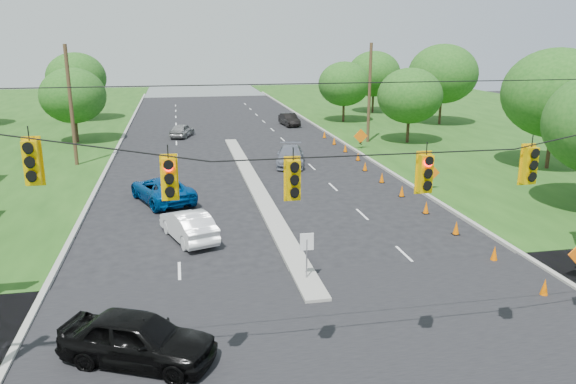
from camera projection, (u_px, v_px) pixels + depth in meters
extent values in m
plane|color=black|center=(351.00, 364.00, 16.83)|extent=(160.00, 160.00, 0.00)
cube|color=black|center=(351.00, 364.00, 16.83)|extent=(160.00, 14.00, 0.02)
cube|color=gray|center=(110.00, 164.00, 43.33)|extent=(0.25, 110.00, 0.16)
cube|color=gray|center=(360.00, 154.00, 47.08)|extent=(0.25, 110.00, 0.16)
cube|color=gray|center=(255.00, 187.00, 36.69)|extent=(1.00, 34.00, 0.18)
cylinder|color=gray|center=(307.00, 261.00, 22.27)|extent=(0.06, 0.06, 1.80)
cube|color=white|center=(307.00, 242.00, 22.05)|extent=(0.55, 0.04, 0.70)
cylinder|color=black|center=(371.00, 139.00, 14.02)|extent=(24.00, 0.04, 0.04)
cube|color=#FABF00|center=(32.00, 162.00, 12.60)|extent=(0.34, 0.24, 1.00)
cube|color=#FABF00|center=(169.00, 179.00, 13.30)|extent=(0.34, 0.24, 1.00)
cube|color=#FABF00|center=(293.00, 180.00, 13.90)|extent=(0.34, 0.24, 1.00)
cube|color=#FABF00|center=(425.00, 174.00, 14.55)|extent=(0.34, 0.24, 1.00)
cube|color=#FABF00|center=(530.00, 165.00, 15.08)|extent=(0.34, 0.24, 1.00)
cylinder|color=#422D1C|center=(71.00, 106.00, 41.68)|extent=(0.28, 0.28, 9.00)
cylinder|color=#422D1C|center=(369.00, 94.00, 51.05)|extent=(0.28, 0.28, 9.00)
cone|color=#E35F00|center=(545.00, 287.00, 21.16)|extent=(0.32, 0.32, 0.70)
cone|color=#E35F00|center=(494.00, 254.00, 24.47)|extent=(0.32, 0.32, 0.70)
cone|color=#E35F00|center=(456.00, 228.00, 27.78)|extent=(0.32, 0.32, 0.70)
cone|color=#E35F00|center=(426.00, 207.00, 31.09)|extent=(0.32, 0.32, 0.70)
cone|color=#E35F00|center=(402.00, 191.00, 34.40)|extent=(0.32, 0.32, 0.70)
cone|color=#E35F00|center=(382.00, 178.00, 37.71)|extent=(0.32, 0.32, 0.70)
cone|color=#E35F00|center=(365.00, 166.00, 41.02)|extent=(0.32, 0.32, 0.70)
cone|color=#E35F00|center=(358.00, 156.00, 44.44)|extent=(0.32, 0.32, 0.70)
cone|color=#E35F00|center=(345.00, 148.00, 47.75)|extent=(0.32, 0.32, 0.70)
cone|color=#E35F00|center=(334.00, 141.00, 51.06)|extent=(0.32, 0.32, 0.70)
cone|color=#E35F00|center=(324.00, 135.00, 54.37)|extent=(0.32, 0.32, 0.70)
cube|color=black|center=(430.00, 182.00, 35.71)|extent=(0.06, 0.58, 0.26)
cube|color=black|center=(430.00, 182.00, 35.71)|extent=(0.06, 0.58, 0.26)
cube|color=orange|center=(430.00, 173.00, 35.55)|extent=(1.27, 0.05, 1.27)
cube|color=black|center=(360.00, 143.00, 48.95)|extent=(0.06, 0.58, 0.26)
cube|color=black|center=(360.00, 143.00, 48.95)|extent=(0.06, 0.58, 0.26)
cube|color=orange|center=(361.00, 136.00, 48.79)|extent=(1.27, 0.05, 1.27)
cylinder|color=black|center=(76.00, 129.00, 51.73)|extent=(0.28, 0.28, 2.52)
ellipsoid|color=#194C14|center=(73.00, 96.00, 50.90)|extent=(5.88, 5.88, 5.04)
cylinder|color=black|center=(79.00, 108.00, 65.49)|extent=(0.28, 0.28, 2.88)
ellipsoid|color=#194C14|center=(76.00, 78.00, 64.55)|extent=(6.72, 6.72, 5.76)
cylinder|color=black|center=(549.00, 148.00, 41.29)|extent=(0.28, 0.28, 3.24)
ellipsoid|color=#194C14|center=(556.00, 93.00, 40.23)|extent=(7.56, 7.56, 6.48)
cylinder|color=black|center=(408.00, 129.00, 51.62)|extent=(0.28, 0.28, 2.52)
ellipsoid|color=#194C14|center=(410.00, 96.00, 50.80)|extent=(5.88, 5.88, 5.04)
cylinder|color=black|center=(440.00, 110.00, 62.47)|extent=(0.28, 0.28, 3.24)
ellipsoid|color=#194C14|center=(443.00, 74.00, 61.41)|extent=(7.56, 7.56, 6.48)
cylinder|color=black|center=(373.00, 102.00, 72.18)|extent=(0.28, 0.28, 2.88)
ellipsoid|color=#194C14|center=(374.00, 74.00, 71.24)|extent=(6.72, 6.72, 5.76)
cylinder|color=black|center=(343.00, 111.00, 64.49)|extent=(0.28, 0.28, 2.52)
ellipsoid|color=#194C14|center=(344.00, 84.00, 63.67)|extent=(5.88, 5.88, 5.04)
imported|color=black|center=(138.00, 338.00, 16.71)|extent=(5.07, 3.70, 1.60)
imported|color=white|center=(188.00, 225.00, 27.01)|extent=(2.87, 4.68, 1.46)
imported|color=navy|center=(162.00, 189.00, 33.23)|extent=(4.33, 6.03, 1.52)
imported|color=slate|center=(290.00, 156.00, 42.76)|extent=(3.04, 5.30, 1.44)
imported|color=gray|center=(182.00, 130.00, 54.88)|extent=(2.78, 4.20, 1.33)
imported|color=black|center=(289.00, 120.00, 61.97)|extent=(1.84, 4.22, 1.35)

